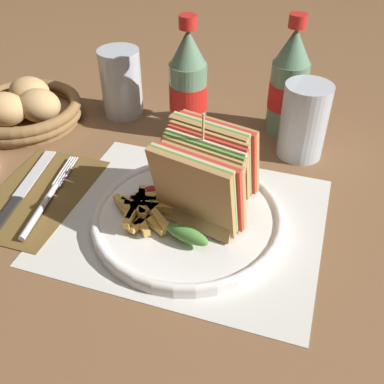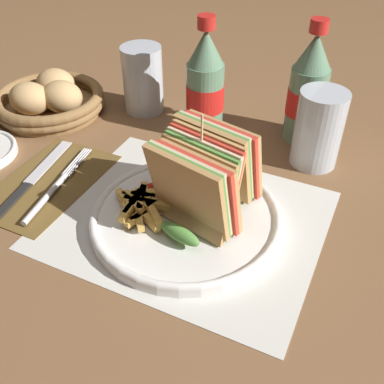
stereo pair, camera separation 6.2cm
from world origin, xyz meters
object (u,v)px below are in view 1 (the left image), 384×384
Objects in this scene: fork at (45,202)px; glass_far at (121,83)px; knife at (23,190)px; glass_near at (304,121)px; coke_bottle_far at (289,85)px; coke_bottle_near at (188,86)px; plate_main at (188,217)px; bread_basket at (25,109)px; club_sandwich at (205,177)px.

glass_far reaches higher than fork.
knife is (-0.05, 0.02, -0.00)m from fork.
glass_near reaches higher than knife.
coke_bottle_far is (0.29, 0.32, 0.08)m from fork.
fork is 0.44m from coke_bottle_far.
plate_main is at bearing -71.89° from coke_bottle_near.
plate_main is 1.28× the size of coke_bottle_near.
coke_bottle_near is 0.15m from glass_far.
coke_bottle_near reaches higher than fork.
coke_bottle_near is at bearing 177.38° from glass_near.
glass_near is 0.34m from glass_far.
bread_basket reaches higher than plate_main.
plate_main is at bearing -50.18° from glass_far.
fork reaches higher than knife.
plate_main is 1.38× the size of fork.
coke_bottle_near is 1.00× the size of bread_basket.
coke_bottle_near reaches higher than bread_basket.
coke_bottle_near reaches higher than glass_far.
glass_far is at bearing 173.81° from glass_near.
glass_far is at bearing 72.76° from knife.
fork is at bearing -116.72° from coke_bottle_near.
coke_bottle_far is (0.09, 0.29, 0.08)m from plate_main.
club_sandwich is 0.85× the size of coke_bottle_near.
fork is (-0.21, -0.03, -0.00)m from plate_main.
coke_bottle_near and coke_bottle_far have the same top height.
coke_bottle_far is 0.30m from glass_far.
coke_bottle_near is at bearing 11.35° from bread_basket.
fork is 0.93× the size of bread_basket.
fork is 1.54× the size of glass_near.
club_sandwich reaches higher than bread_basket.
club_sandwich is 0.87× the size of knife.
fork is at bearing -142.69° from glass_near.
knife is at bearing -176.86° from plate_main.
bread_basket is (-0.46, -0.12, -0.06)m from coke_bottle_far.
coke_bottle_near is at bearing 108.11° from plate_main.
bread_basket is at bearing -165.58° from coke_bottle_far.
coke_bottle_near is 1.66× the size of glass_near.
coke_bottle_near is at bearing 54.48° from fork.
glass_far is (-0.34, 0.04, 0.00)m from glass_near.
coke_bottle_far reaches higher than glass_near.
coke_bottle_far reaches higher than glass_far.
plate_main is 1.31× the size of knife.
coke_bottle_far is at bearing 19.85° from coke_bottle_near.
glass_near is (0.12, 0.22, 0.05)m from plate_main.
club_sandwich is at bearing -21.64° from bread_basket.
bread_basket is at bearing -174.19° from glass_near.
glass_far is (-0.30, -0.03, -0.03)m from coke_bottle_far.
club_sandwich is 0.24m from fork.
bread_basket is at bearing 158.36° from club_sandwich.
club_sandwich is at bearing -45.98° from glass_far.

